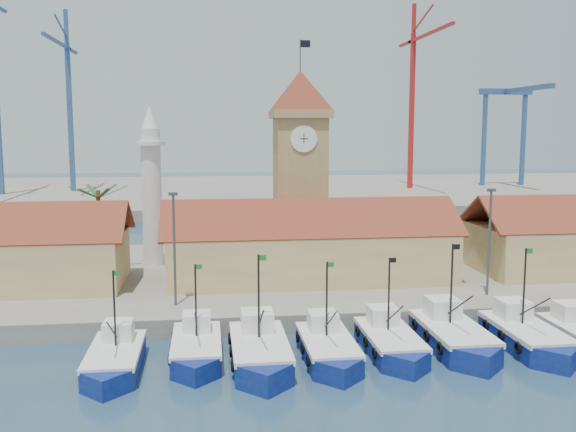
{
  "coord_description": "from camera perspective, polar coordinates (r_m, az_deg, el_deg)",
  "views": [
    {
      "loc": [
        -9.33,
        -38.33,
        15.32
      ],
      "look_at": [
        -2.23,
        18.0,
        7.71
      ],
      "focal_mm": 40.0,
      "sensor_mm": 36.0,
      "label": 1
    }
  ],
  "objects": [
    {
      "name": "ground",
      "position": [
        42.31,
        6.23,
        -13.63
      ],
      "size": [
        400.0,
        400.0,
        0.0
      ],
      "primitive_type": "plane",
      "color": "#1B2D48",
      "rests_on": "ground"
    },
    {
      "name": "quay",
      "position": [
        64.68,
        1.3,
        -5.38
      ],
      "size": [
        140.0,
        32.0,
        1.5
      ],
      "primitive_type": "cube",
      "color": "gray",
      "rests_on": "ground"
    },
    {
      "name": "terminal",
      "position": [
        149.31,
        -3.57,
        2.11
      ],
      "size": [
        240.0,
        80.0,
        2.0
      ],
      "primitive_type": "cube",
      "color": "gray",
      "rests_on": "ground"
    },
    {
      "name": "boat_0",
      "position": [
        43.35,
        -15.17,
        -12.34
      ],
      "size": [
        3.28,
        8.99,
        6.8
      ],
      "color": "navy",
      "rests_on": "ground"
    },
    {
      "name": "boat_1",
      "position": [
        44.22,
        -8.14,
        -11.75
      ],
      "size": [
        3.27,
        8.96,
        6.78
      ],
      "color": "navy",
      "rests_on": "ground"
    },
    {
      "name": "boat_2",
      "position": [
        42.92,
        -2.49,
        -12.16
      ],
      "size": [
        3.68,
        10.09,
        7.64
      ],
      "color": "navy",
      "rests_on": "ground"
    },
    {
      "name": "boat_3",
      "position": [
        43.79,
        3.64,
        -11.85
      ],
      "size": [
        3.36,
        9.2,
        6.96
      ],
      "color": "navy",
      "rests_on": "ground"
    },
    {
      "name": "boat_4",
      "position": [
        45.46,
        9.17,
        -11.19
      ],
      "size": [
        3.38,
        9.26,
        7.0
      ],
      "color": "navy",
      "rests_on": "ground"
    },
    {
      "name": "boat_5",
      "position": [
        47.27,
        14.6,
        -10.5
      ],
      "size": [
        3.77,
        10.32,
        7.81
      ],
      "color": "navy",
      "rests_on": "ground"
    },
    {
      "name": "boat_6",
      "position": [
        48.95,
        20.56,
        -10.15
      ],
      "size": [
        3.6,
        9.87,
        7.47
      ],
      "color": "navy",
      "rests_on": "ground"
    },
    {
      "name": "hall_center",
      "position": [
        60.15,
        1.87,
        -3.23
      ],
      "size": [
        27.04,
        10.13,
        7.61
      ],
      "color": "#D1B972",
      "rests_on": "quay"
    },
    {
      "name": "clock_tower",
      "position": [
        65.08,
        1.07,
        4.68
      ],
      "size": [
        5.8,
        5.8,
        22.7
      ],
      "color": "tan",
      "rests_on": "quay"
    },
    {
      "name": "minaret",
      "position": [
        66.8,
        -12.04,
        2.67
      ],
      "size": [
        3.0,
        3.0,
        16.3
      ],
      "color": "silver",
      "rests_on": "quay"
    },
    {
      "name": "palm_tree",
      "position": [
        65.84,
        -16.44,
        -0.6
      ],
      "size": [
        5.6,
        5.03,
        8.39
      ],
      "color": "brown",
      "rests_on": "quay"
    },
    {
      "name": "lamp_posts",
      "position": [
        52.03,
        3.81,
        -2.17
      ],
      "size": [
        80.7,
        0.25,
        9.03
      ],
      "color": "#3F3F44",
      "rests_on": "quay"
    },
    {
      "name": "crane_blue_near",
      "position": [
        148.31,
        -18.98,
        10.38
      ],
      "size": [
        1.0,
        30.83,
        38.95
      ],
      "color": "#2C5189",
      "rests_on": "terminal"
    },
    {
      "name": "crane_red_right",
      "position": [
        149.47,
        11.18,
        11.23
      ],
      "size": [
        1.0,
        33.92,
        41.37
      ],
      "color": "#AB1D1A",
      "rests_on": "terminal"
    },
    {
      "name": "gantry",
      "position": [
        161.64,
        19.25,
        8.89
      ],
      "size": [
        13.0,
        22.0,
        23.2
      ],
      "color": "#2C5189",
      "rests_on": "terminal"
    }
  ]
}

